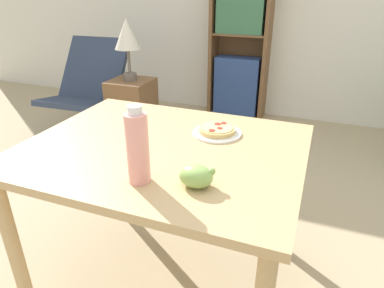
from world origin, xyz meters
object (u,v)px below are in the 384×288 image
at_px(grape_bunch, 196,176).
at_px(side_table, 133,114).
at_px(lounge_chair_near, 88,106).
at_px(bookshelf, 240,42).
at_px(drink_bottle, 138,147).
at_px(table_lamp, 127,37).
at_px(pizza_on_plate, 217,131).

distance_m(grape_bunch, side_table, 1.98).
distance_m(lounge_chair_near, bookshelf, 1.66).
bearing_deg(bookshelf, drink_bottle, -83.30).
bearing_deg(bookshelf, table_lamp, -120.14).
distance_m(bookshelf, side_table, 1.39).
height_order(bookshelf, side_table, bookshelf).
bearing_deg(side_table, grape_bunch, -52.83).
xyz_separation_m(lounge_chair_near, table_lamp, (0.54, -0.09, 0.68)).
bearing_deg(bookshelf, grape_bunch, -79.15).
xyz_separation_m(pizza_on_plate, table_lamp, (-1.10, 1.09, 0.21)).
bearing_deg(pizza_on_plate, grape_bunch, -81.71).
height_order(side_table, table_lamp, table_lamp).
xyz_separation_m(grape_bunch, table_lamp, (-1.16, 1.53, 0.18)).
xyz_separation_m(grape_bunch, lounge_chair_near, (-1.71, 1.62, -0.49)).
xyz_separation_m(bookshelf, side_table, (-0.65, -1.12, -0.50)).
bearing_deg(lounge_chair_near, side_table, -12.50).
xyz_separation_m(bookshelf, table_lamp, (-0.65, -1.12, 0.16)).
relative_size(lounge_chair_near, bookshelf, 0.50).
relative_size(pizza_on_plate, table_lamp, 0.45).
relative_size(pizza_on_plate, drink_bottle, 0.81).
xyz_separation_m(pizza_on_plate, grape_bunch, (0.06, -0.44, 0.02)).
relative_size(bookshelf, side_table, 2.86).
bearing_deg(pizza_on_plate, table_lamp, 135.17).
distance_m(pizza_on_plate, drink_bottle, 0.51).
distance_m(grape_bunch, table_lamp, 1.93).
bearing_deg(table_lamp, side_table, 180.00).
distance_m(bookshelf, table_lamp, 1.31).
height_order(pizza_on_plate, bookshelf, bookshelf).
distance_m(side_table, table_lamp, 0.66).
relative_size(drink_bottle, bookshelf, 0.16).
bearing_deg(lounge_chair_near, pizza_on_plate, -38.82).
distance_m(drink_bottle, side_table, 1.93).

